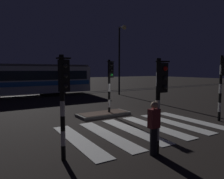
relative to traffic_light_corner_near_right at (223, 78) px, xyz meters
The scene contains 12 objects.
ground_plane 5.68m from the traffic_light_corner_near_right, 146.39° to the left, with size 120.00×120.00×0.00m, color black.
rail_near 16.43m from the traffic_light_corner_near_right, 105.46° to the left, with size 80.00×0.12×0.03m, color #59595E.
rail_far 17.80m from the traffic_light_corner_near_right, 104.22° to the left, with size 80.00×0.12×0.03m, color #59595E.
crosswalk_zebra 5.02m from the traffic_light_corner_near_right, 165.27° to the left, with size 7.28×4.75×0.02m.
traffic_island 6.74m from the traffic_light_corner_near_right, 134.09° to the left, with size 3.12×1.28×0.18m.
traffic_light_corner_near_right is the anchor object (origin of this frame).
traffic_light_corner_near_left 8.64m from the traffic_light_corner_near_right, behind, with size 0.36×0.42×3.13m.
traffic_light_kerb_mid_left 6.11m from the traffic_light_corner_near_right, 166.70° to the right, with size 0.36×0.42×3.06m.
traffic_light_median_centre 6.02m from the traffic_light_corner_near_right, 132.60° to the left, with size 0.36×0.42×3.29m.
street_lamp_trackside_right 13.07m from the traffic_light_corner_near_right, 78.82° to the left, with size 0.44×1.21×7.27m.
tram 18.48m from the traffic_light_corner_near_right, 117.45° to the left, with size 17.50×2.58×4.15m.
pedestrian_waiting_at_kerb 6.41m from the traffic_light_corner_near_right, 167.73° to the right, with size 0.36×0.24×1.71m.
Camera 1 is at (-6.44, -8.98, 2.69)m, focal length 34.17 mm.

